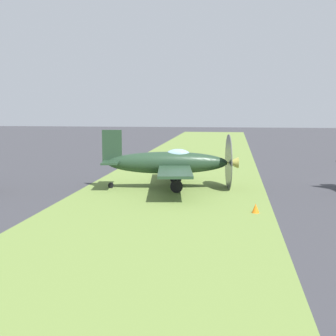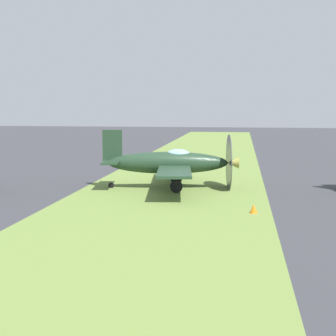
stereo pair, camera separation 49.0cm
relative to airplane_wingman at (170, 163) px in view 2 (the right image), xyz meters
The scene contains 3 objects.
grass_verge 3.86m from the airplane_wingman, behind, with size 120.00×11.00×0.01m, color olive.
airplane_wingman is the anchor object (origin of this frame).
runway_marker_cone 8.12m from the airplane_wingman, 37.45° to the left, with size 0.36×0.36×0.44m, color orange.
Camera 2 is at (32.77, -8.87, 5.03)m, focal length 52.49 mm.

